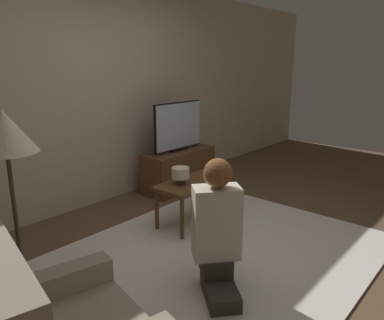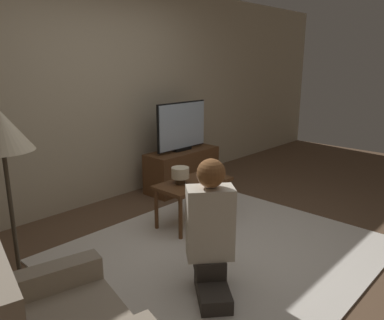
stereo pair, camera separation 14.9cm
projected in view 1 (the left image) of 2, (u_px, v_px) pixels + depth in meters
ground_plane at (225, 251)px, 3.41m from camera, size 10.00×10.00×0.00m
wall_back at (91, 95)px, 4.29m from camera, size 10.00×0.06×2.60m
rug at (225, 250)px, 3.40m from camera, size 2.67×2.33×0.02m
tv_stand at (179, 170)px, 5.02m from camera, size 1.04×0.41×0.53m
tv at (178, 126)px, 4.87m from camera, size 0.84×0.08×0.64m
coffee_table at (193, 187)px, 3.88m from camera, size 0.82×0.42×0.47m
floor_lamp at (6, 141)px, 2.46m from camera, size 0.42×0.42×1.37m
person_kneeling at (217, 225)px, 2.71m from camera, size 0.68×0.74×1.01m
table_lamp at (181, 174)px, 3.77m from camera, size 0.18×0.18×0.17m
remote at (212, 178)px, 3.97m from camera, size 0.04×0.15×0.02m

